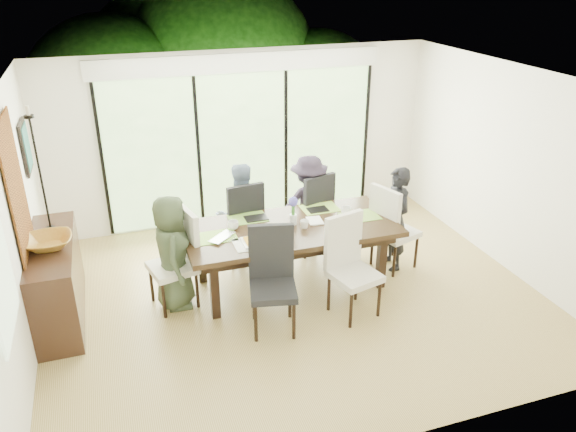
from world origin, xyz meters
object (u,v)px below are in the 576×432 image
object	(u,v)px
person_left_end	(172,252)
sideboard	(57,280)
chair_near_right	(355,269)
laptop	(226,239)
table_top	(291,229)
cup_b	(305,224)
bowl	(48,242)
chair_near_left	(273,283)
vase	(293,219)
chair_far_left	(240,220)
cup_a	(233,225)
chair_right_end	(396,226)
chair_far_right	(308,211)
cup_c	(346,211)
person_far_left	(240,214)
person_far_right	(309,204)
chair_left_end	(172,260)
person_right_end	(395,219)

from	to	relation	value
person_left_end	sideboard	xyz separation A→B (m)	(-1.33, 0.18, -0.23)
chair_near_right	laptop	bearing A→B (deg)	135.92
table_top	cup_b	size ratio (longest dim) A/B	24.00
table_top	bowl	distance (m)	2.82
chair_near_left	vase	distance (m)	1.11
chair_far_left	bowl	distance (m)	2.51
laptop	cup_a	distance (m)	0.29
chair_right_end	chair_far_right	world-z (taller)	same
cup_b	cup_c	bearing A→B (deg)	17.10
person_far_left	person_far_right	size ratio (longest dim) A/B	1.00
chair_left_end	vase	bearing A→B (deg)	78.35
chair_far_right	chair_near_left	bearing A→B (deg)	40.31
chair_left_end	cup_b	xyz separation A→B (m)	(1.65, -0.10, 0.27)
chair_left_end	cup_c	world-z (taller)	chair_left_end
chair_right_end	cup_c	bearing A→B (deg)	63.93
chair_near_left	person_right_end	size ratio (longest dim) A/B	0.85
table_top	chair_near_left	size ratio (longest dim) A/B	2.18
chair_near_right	chair_left_end	bearing A→B (deg)	142.11
person_right_end	laptop	bearing A→B (deg)	-88.02
chair_near_left	cup_b	world-z (taller)	chair_near_left
person_right_end	bowl	xyz separation A→B (m)	(-4.29, 0.08, 0.31)
cup_a	bowl	distance (m)	2.11
chair_near_right	bowl	size ratio (longest dim) A/B	2.39
vase	sideboard	xyz separation A→B (m)	(-2.86, 0.13, -0.42)
person_far_right	vase	distance (m)	0.94
person_right_end	cup_c	distance (m)	0.71
chair_left_end	laptop	distance (m)	0.70
chair_far_left	person_far_right	world-z (taller)	person_far_right
sideboard	table_top	bearing A→B (deg)	-3.74
laptop	vase	bearing A→B (deg)	-32.74
laptop	person_left_end	bearing A→B (deg)	128.78
bowl	person_right_end	bearing A→B (deg)	-1.11
chair_far_right	laptop	xyz separation A→B (m)	(-1.40, -0.95, 0.24)
table_top	chair_left_end	size ratio (longest dim) A/B	2.18
chair_near_left	bowl	distance (m)	2.53
chair_far_left	vase	distance (m)	0.99
chair_far_right	person_left_end	distance (m)	2.20
person_far_right	person_left_end	bearing A→B (deg)	28.69
chair_near_right	laptop	world-z (taller)	chair_near_right
chair_near_right	table_top	bearing A→B (deg)	105.50
chair_far_left	person_far_left	size ratio (longest dim) A/B	0.85
cup_a	chair_left_end	bearing A→B (deg)	-169.38
table_top	cup_a	bearing A→B (deg)	167.91
chair_right_end	vase	distance (m)	1.48
person_right_end	bowl	bearing A→B (deg)	-91.59
vase	cup_a	size ratio (longest dim) A/B	0.97
person_far_right	cup_c	xyz separation A→B (m)	(0.25, -0.73, 0.17)
chair_left_end	person_right_end	distance (m)	2.98
chair_far_right	cup_c	xyz separation A→B (m)	(0.25, -0.75, 0.28)
vase	bowl	xyz separation A→B (m)	(-2.86, 0.03, 0.13)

